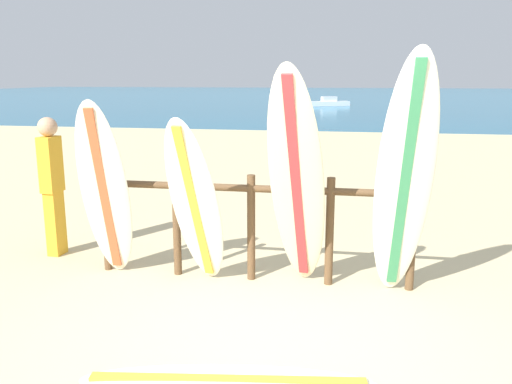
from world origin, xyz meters
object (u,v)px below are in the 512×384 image
Objects in this scene: surfboard_leaning_far_left at (105,191)px; surfboard_leaning_center at (404,181)px; surfboard_leaning_center_left at (297,184)px; small_boat_offshore at (329,103)px; surfboard_lying_on_sand at (228,383)px; surfboard_leaning_left at (195,205)px; beachgoer_standing at (52,181)px; surfboard_rack at (251,215)px.

surfboard_leaning_center is (3.14, -0.11, 0.25)m from surfboard_leaning_far_left.
surfboard_leaning_center_left is 35.60m from small_boat_offshore.
surfboard_leaning_center_left is at bearing -2.96° from surfboard_leaning_far_left.
surfboard_leaning_center_left is 1.04m from surfboard_leaning_center.
small_boat_offshore reaches higher than surfboard_lying_on_sand.
surfboard_leaning_left is at bearing -8.13° from surfboard_leaning_far_left.
small_boat_offshore is (0.85, 35.45, -0.76)m from surfboard_leaning_far_left.
beachgoer_standing is at bearing -93.10° from small_boat_offshore.
small_boat_offshore is (-0.95, 37.31, 0.22)m from surfboard_lying_on_sand.
surfboard_lying_on_sand is at bearing -88.54° from small_boat_offshore.
surfboard_leaning_left is 0.83× the size of surfboard_lying_on_sand.
surfboard_lying_on_sand is (-1.34, -1.75, -1.22)m from surfboard_leaning_center.
surfboard_leaning_far_left is at bearing -169.83° from surfboard_rack.
surfboard_leaning_far_left is (-1.57, -0.28, 0.27)m from surfboard_rack.
beachgoer_standing is (-1.04, 0.68, -0.05)m from surfboard_leaning_far_left.
surfboard_leaning_center_left reaches higher than surfboard_rack.
small_boat_offshore is at bearing 93.70° from surfboard_leaning_center.
surfboard_leaning_far_left is 1.07× the size of surfboard_leaning_left.
beachgoer_standing is (-4.18, 0.78, -0.29)m from surfboard_leaning_center.
surfboard_leaning_left is 2.26m from beachgoer_standing.
surfboard_leaning_center is (2.07, 0.05, 0.32)m from surfboard_leaning_left.
small_boat_offshore is at bearing 90.36° from surfboard_leaning_left.
surfboard_leaning_center_left reaches higher than surfboard_leaning_far_left.
surfboard_leaning_far_left is at bearing -91.37° from small_boat_offshore.
surfboard_rack is 0.80m from surfboard_leaning_center_left.
surfboard_lying_on_sand is at bearing -45.87° from surfboard_leaning_far_left.
surfboard_leaning_far_left reaches higher than surfboard_rack.
beachgoer_standing is at bearing 158.45° from surfboard_leaning_left.
surfboard_leaning_left is at bearing -21.55° from beachgoer_standing.
small_boat_offshore is at bearing 86.90° from beachgoer_standing.
surfboard_lying_on_sand is at bearing -41.79° from beachgoer_standing.
small_boat_offshore is at bearing 92.04° from surfboard_leaning_center_left.
surfboard_leaning_left is 0.60× the size of small_boat_offshore.
surfboard_leaning_center is 1.44× the size of beachgoer_standing.
surfboard_leaning_center reaches higher than surfboard_lying_on_sand.
surfboard_lying_on_sand is at bearing -127.54° from surfboard_leaning_center.
surfboard_rack is at bearing -88.82° from small_boat_offshore.
surfboard_rack is 1.41× the size of surfboard_leaning_center.
small_boat_offshore is (-0.22, 35.60, -0.69)m from surfboard_leaning_left.
surfboard_leaning_left is 2.10m from surfboard_leaning_center.
surfboard_rack is 0.70m from surfboard_leaning_left.
beachgoer_standing is 34.83m from small_boat_offshore.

